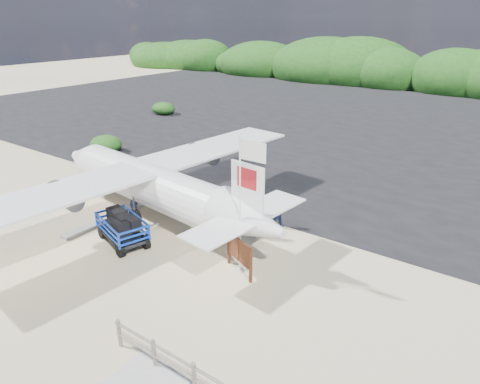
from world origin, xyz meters
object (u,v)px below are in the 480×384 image
object	(u,v)px
crew_a	(133,198)
crew_b	(277,212)
baggage_cart	(124,243)
flagpole	(240,270)
crew_c	(254,218)
signboard	(239,272)

from	to	relation	value
crew_a	crew_b	xyz separation A→B (m)	(6.83, 2.92, -0.03)
baggage_cart	crew_a	bearing A→B (deg)	147.31
flagpole	crew_a	size ratio (longest dim) A/B	3.46
crew_a	crew_b	bearing A→B (deg)	-153.08
baggage_cart	crew_b	bearing A→B (deg)	66.11
crew_b	crew_c	distance (m)	1.56
baggage_cart	crew_c	size ratio (longest dim) A/B	1.60
crew_c	crew_a	bearing A→B (deg)	9.92
crew_b	crew_c	bearing A→B (deg)	64.79
signboard	crew_c	distance (m)	3.22
baggage_cart	crew_c	distance (m)	5.94
baggage_cart	signboard	distance (m)	5.71
crew_a	baggage_cart	bearing A→B (deg)	133.67
flagpole	signboard	size ratio (longest dim) A/B	3.00
baggage_cart	signboard	world-z (taller)	signboard
crew_b	signboard	bearing A→B (deg)	89.11
flagpole	crew_c	world-z (taller)	flagpole
crew_a	flagpole	bearing A→B (deg)	174.26
crew_a	signboard	bearing A→B (deg)	173.25
crew_a	crew_b	size ratio (longest dim) A/B	1.04
signboard	crew_a	world-z (taller)	crew_a
baggage_cart	flagpole	bearing A→B (deg)	29.77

